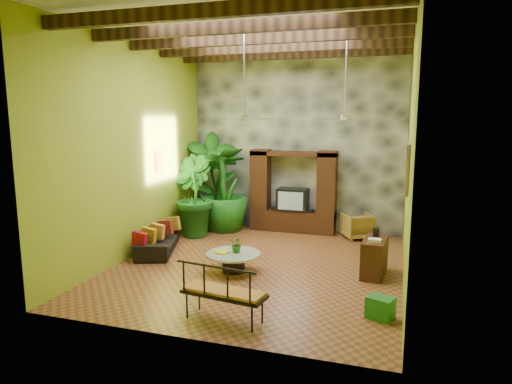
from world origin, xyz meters
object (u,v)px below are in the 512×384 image
(coffee_table, at_px, (233,260))
(green_bin, at_px, (380,308))
(tall_plant_b, at_px, (192,196))
(side_console, at_px, (374,257))
(ceiling_fan_back, at_px, (345,108))
(wicker_armchair, at_px, (358,226))
(iron_bench, at_px, (222,290))
(tall_plant_a, at_px, (213,180))
(ceiling_fan_front, at_px, (244,108))
(sofa, at_px, (158,240))
(tall_plant_c, at_px, (224,189))
(entertainment_center, at_px, (293,198))

(coffee_table, xyz_separation_m, green_bin, (3.05, -1.38, -0.08))
(tall_plant_b, xyz_separation_m, coffee_table, (2.08, -2.41, -0.84))
(side_console, bearing_deg, ceiling_fan_back, 132.12)
(wicker_armchair, relative_size, iron_bench, 0.52)
(tall_plant_a, bearing_deg, ceiling_fan_front, -57.13)
(tall_plant_a, bearing_deg, ceiling_fan_back, -23.11)
(side_console, bearing_deg, wicker_armchair, 106.86)
(sofa, xyz_separation_m, coffee_table, (2.25, -0.81, -0.03))
(tall_plant_c, height_order, green_bin, tall_plant_c)
(sofa, xyz_separation_m, tall_plant_b, (0.16, 1.60, 0.82))
(wicker_armchair, relative_size, tall_plant_c, 0.31)
(coffee_table, bearing_deg, entertainment_center, 83.76)
(coffee_table, distance_m, iron_bench, 2.41)
(iron_bench, distance_m, green_bin, 2.58)
(ceiling_fan_back, height_order, green_bin, ceiling_fan_back)
(wicker_armchair, distance_m, tall_plant_b, 4.51)
(tall_plant_c, bearing_deg, ceiling_fan_front, -61.34)
(tall_plant_c, height_order, coffee_table, tall_plant_c)
(ceiling_fan_back, bearing_deg, tall_plant_a, 156.89)
(tall_plant_a, relative_size, side_console, 2.91)
(ceiling_fan_front, bearing_deg, coffee_table, -143.15)
(ceiling_fan_back, xyz_separation_m, sofa, (-4.25, -0.94, -3.12))
(tall_plant_b, bearing_deg, tall_plant_a, 80.21)
(ceiling_fan_front, height_order, tall_plant_a, ceiling_fan_front)
(tall_plant_a, bearing_deg, entertainment_center, 6.56)
(coffee_table, bearing_deg, side_console, 13.29)
(wicker_armchair, distance_m, tall_plant_a, 4.27)
(tall_plant_a, height_order, green_bin, tall_plant_a)
(tall_plant_a, bearing_deg, iron_bench, -65.69)
(ceiling_fan_front, bearing_deg, iron_bench, -79.13)
(coffee_table, bearing_deg, sofa, 160.19)
(tall_plant_b, relative_size, side_console, 2.30)
(entertainment_center, xyz_separation_m, ceiling_fan_back, (1.60, -1.94, 2.44))
(tall_plant_a, relative_size, iron_bench, 1.95)
(wicker_armchair, xyz_separation_m, coffee_table, (-2.23, -3.48, -0.08))
(ceiling_fan_front, height_order, wicker_armchair, ceiling_fan_front)
(iron_bench, xyz_separation_m, green_bin, (2.38, 0.92, -0.37))
(ceiling_fan_back, relative_size, tall_plant_a, 0.67)
(iron_bench, relative_size, side_console, 1.50)
(tall_plant_a, height_order, coffee_table, tall_plant_a)
(sofa, bearing_deg, ceiling_fan_back, -96.71)
(side_console, bearing_deg, tall_plant_a, 154.64)
(iron_bench, bearing_deg, tall_plant_b, 128.18)
(ceiling_fan_front, distance_m, coffee_table, 3.16)
(ceiling_fan_back, relative_size, iron_bench, 1.30)
(sofa, height_order, iron_bench, iron_bench)
(entertainment_center, height_order, ceiling_fan_back, ceiling_fan_back)
(entertainment_center, relative_size, coffee_table, 2.10)
(tall_plant_a, height_order, tall_plant_c, tall_plant_a)
(ceiling_fan_front, xyz_separation_m, wicker_armchair, (2.03, 3.32, -3.07))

